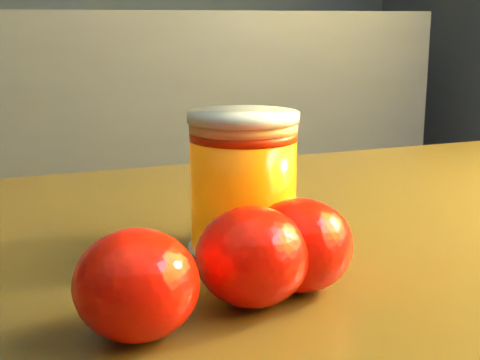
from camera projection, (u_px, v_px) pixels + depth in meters
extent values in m
cube|color=brown|center=(308.00, 276.00, 0.49)|extent=(1.03, 0.78, 0.04)
cylinder|color=orange|center=(243.00, 191.00, 0.48)|extent=(0.08, 0.08, 0.09)
cylinder|color=#F1A962|center=(243.00, 126.00, 0.47)|extent=(0.08, 0.08, 0.01)
cylinder|color=silver|center=(243.00, 118.00, 0.47)|extent=(0.08, 0.08, 0.00)
ellipsoid|color=#FF1605|center=(252.00, 256.00, 0.39)|extent=(0.07, 0.07, 0.06)
ellipsoid|color=#FF1605|center=(300.00, 245.00, 0.41)|extent=(0.08, 0.08, 0.06)
ellipsoid|color=#FF1605|center=(137.00, 285.00, 0.35)|extent=(0.08, 0.08, 0.06)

